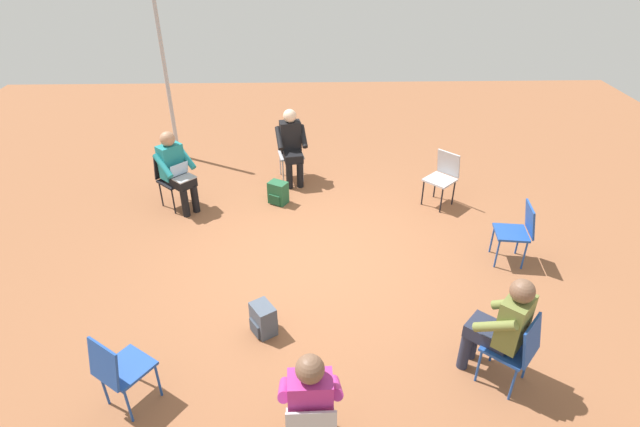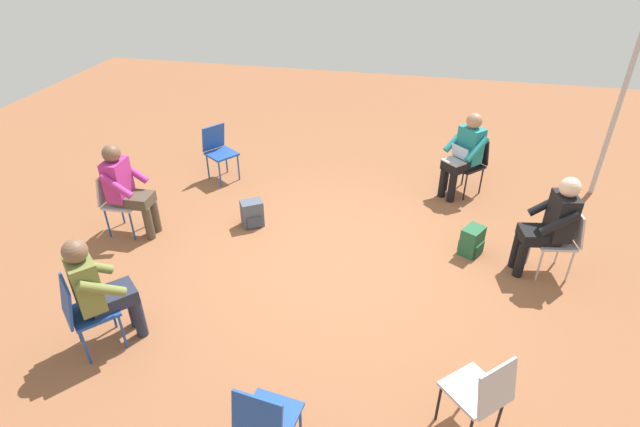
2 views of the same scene
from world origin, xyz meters
name	(u,v)px [view 1 (image 1 of 2)]	position (x,y,z in m)	size (l,w,h in m)	color
ground_plane	(312,260)	(0.00, 0.00, 0.00)	(16.10, 16.10, 0.00)	brown
chair_north	(518,229)	(0.08, 2.64, 0.50)	(0.45, 0.48, 0.85)	#1E4799
chair_northwest	(443,175)	(-1.47, 2.04, 0.50)	(0.58, 0.59, 0.85)	#B7B7BC
chair_southwest	(171,176)	(-1.54, -2.14, 0.50)	(0.58, 0.58, 0.85)	black
chair_west	(290,150)	(-2.48, -0.34, 0.50)	(0.50, 0.46, 0.85)	#B7B7BC
chair_southeast	(119,368)	(2.23, -1.75, 0.50)	(0.58, 0.57, 0.85)	#1E4799
chair_northeast	(516,347)	(2.07, 1.88, 0.50)	(0.58, 0.59, 0.85)	#1E4799
person_with_laptop	(176,168)	(-1.43, -2.02, 0.69)	(0.64, 0.64, 1.24)	black
person_in_magenta	(310,398)	(2.75, -0.05, 0.69)	(0.53, 0.50, 1.24)	#4C4233
person_in_olive	(503,323)	(1.96, 1.76, 0.69)	(0.63, 0.63, 1.24)	#23283D
person_in_black	(291,143)	(-2.31, -0.31, 0.69)	(0.56, 0.55, 1.24)	black
backpack_near_laptop_user	(278,194)	(-1.55, -0.51, 0.16)	(0.31, 0.34, 0.36)	#235B38
backpack_by_empty_chair	(263,320)	(1.30, -0.55, 0.16)	(0.34, 0.32, 0.36)	#475160
tent_pole_far	(167,83)	(-3.38, -2.49, 1.40)	(0.07, 0.07, 2.80)	#B2B2B7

